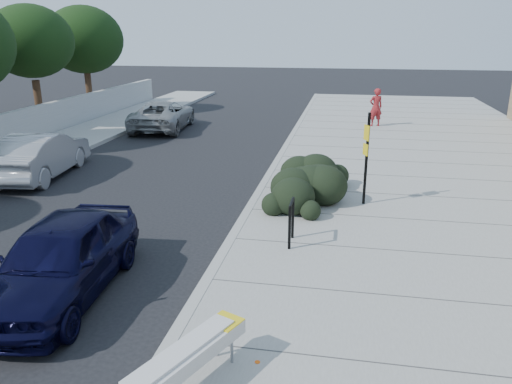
# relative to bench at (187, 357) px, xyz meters

# --- Properties ---
(ground) EXTENTS (120.00, 120.00, 0.00)m
(ground) POSITION_rel_bench_xyz_m (-0.60, 3.01, -0.64)
(ground) COLOR black
(ground) RESTS_ON ground
(sidewalk_near) EXTENTS (11.20, 50.00, 0.15)m
(sidewalk_near) POSITION_rel_bench_xyz_m (5.00, 8.01, -0.56)
(sidewalk_near) COLOR gray
(sidewalk_near) RESTS_ON ground
(curb_near) EXTENTS (0.22, 50.00, 0.17)m
(curb_near) POSITION_rel_bench_xyz_m (-0.60, 8.01, -0.55)
(curb_near) COLOR #9E9E99
(curb_near) RESTS_ON ground
(curb_far) EXTENTS (0.22, 50.00, 0.17)m
(curb_far) POSITION_rel_bench_xyz_m (-8.60, 8.01, -0.55)
(curb_far) COLOR #9E9E99
(curb_far) RESTS_ON ground
(tree_far_e) EXTENTS (4.00, 4.00, 5.90)m
(tree_far_e) POSITION_rel_bench_xyz_m (-13.10, 17.01, 3.55)
(tree_far_e) COLOR #332114
(tree_far_e) RESTS_ON ground
(tree_far_f) EXTENTS (4.40, 4.40, 6.07)m
(tree_far_f) POSITION_rel_bench_xyz_m (-13.10, 22.01, 3.55)
(tree_far_f) COLOR #332114
(tree_far_f) RESTS_ON ground
(bench) EXTENTS (1.23, 2.02, 0.62)m
(bench) POSITION_rel_bench_xyz_m (0.00, 0.00, 0.00)
(bench) COLOR gray
(bench) RESTS_ON sidewalk_near
(bike_rack) EXTENTS (0.06, 0.68, 0.99)m
(bike_rack) POSITION_rel_bench_xyz_m (0.78, 4.99, 0.11)
(bike_rack) COLOR black
(bike_rack) RESTS_ON sidewalk_near
(sign_post) EXTENTS (0.15, 0.27, 2.50)m
(sign_post) POSITION_rel_bench_xyz_m (2.41, 8.00, 0.93)
(sign_post) COLOR black
(sign_post) RESTS_ON sidewalk_near
(hedge) EXTENTS (2.00, 3.64, 1.32)m
(hedge) POSITION_rel_bench_xyz_m (0.90, 8.27, 0.18)
(hedge) COLOR black
(hedge) RESTS_ON sidewalk_near
(sedan_navy) EXTENTS (2.06, 4.43, 1.47)m
(sedan_navy) POSITION_rel_bench_xyz_m (-3.10, 2.21, 0.10)
(sedan_navy) COLOR black
(sedan_navy) RESTS_ON ground
(wagon_silver) EXTENTS (2.11, 4.70, 1.50)m
(wagon_silver) POSITION_rel_bench_xyz_m (-8.10, 9.31, 0.11)
(wagon_silver) COLOR #98999D
(wagon_silver) RESTS_ON ground
(suv_silver) EXTENTS (2.78, 5.27, 1.41)m
(suv_silver) POSITION_rel_bench_xyz_m (-7.12, 18.09, 0.07)
(suv_silver) COLOR gray
(suv_silver) RESTS_ON ground
(pedestrian) EXTENTS (0.79, 0.65, 1.85)m
(pedestrian) POSITION_rel_bench_xyz_m (3.19, 20.17, 0.44)
(pedestrian) COLOR maroon
(pedestrian) RESTS_ON sidewalk_near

